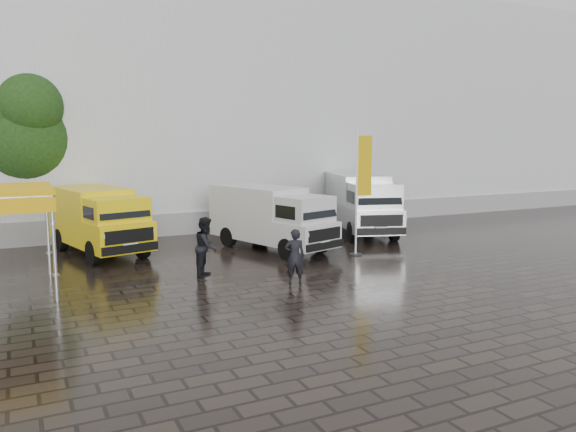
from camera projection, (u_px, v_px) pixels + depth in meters
The scene contains 11 objects.
ground at pixel (349, 261), 19.84m from camera, with size 120.00×120.00×0.00m, color black.
exhibition_hall at pixel (239, 110), 34.14m from camera, with size 44.00×16.00×12.00m, color silver.
hall_plinth at pixel (298, 216), 27.72m from camera, with size 44.00×0.15×1.00m, color gray.
van_yellow at pixel (99, 222), 20.90m from camera, with size 2.04×5.30×2.45m, color yellow, non-canonical shape.
van_white at pixel (271, 219), 21.71m from camera, with size 1.87×5.60×2.43m, color silver, non-canonical shape.
van_silver at pixel (361, 204), 25.37m from camera, with size 2.05×6.16×2.67m, color silver, non-canonical shape.
flagpole at pixel (361, 187), 20.64m from camera, with size 0.88×0.50×4.59m.
tree at pixel (21, 132), 23.11m from camera, with size 3.95×4.04×7.10m.
wheelie_bin at pixel (387, 212), 29.33m from camera, with size 0.57×0.57×0.95m, color black.
person_front at pixel (295, 256), 16.65m from camera, with size 0.60×0.40×1.66m, color black.
person_tent at pixel (206, 247), 17.59m from camera, with size 0.91×0.71×1.87m, color black.
Camera 1 is at (-10.42, -16.55, 4.30)m, focal length 35.00 mm.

